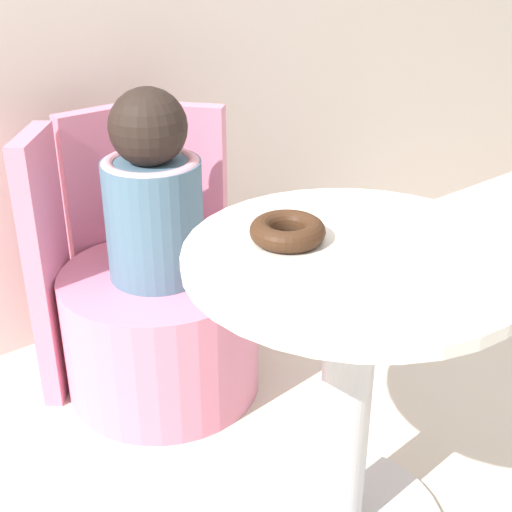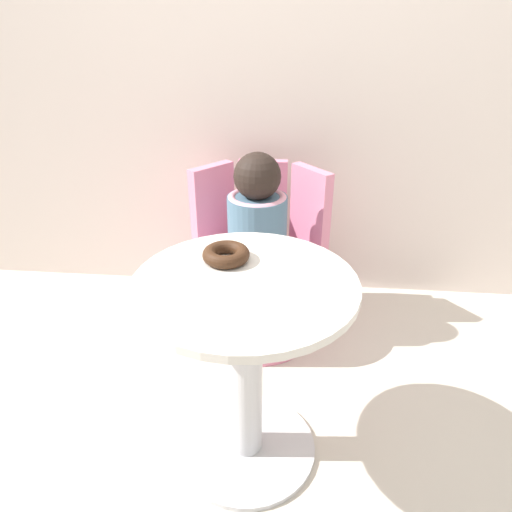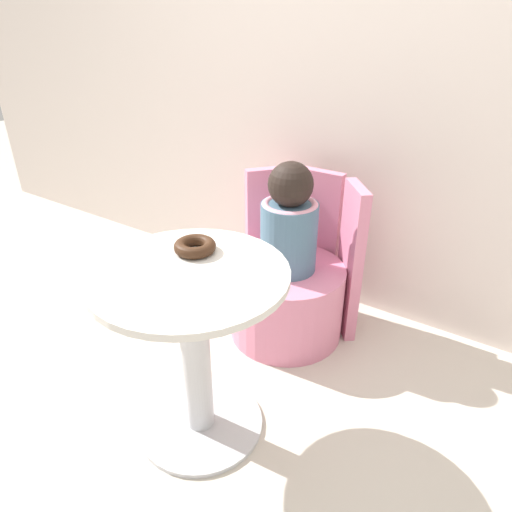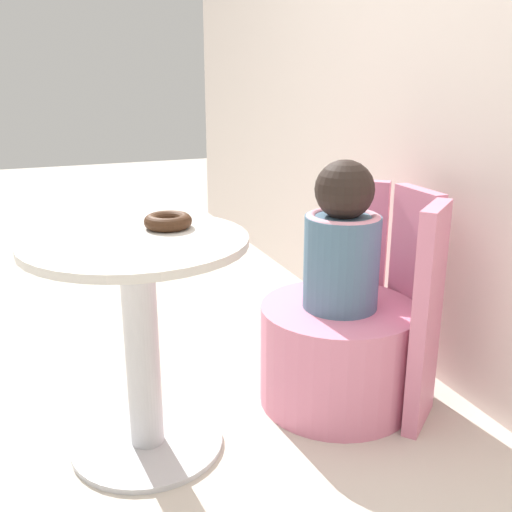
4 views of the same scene
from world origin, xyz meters
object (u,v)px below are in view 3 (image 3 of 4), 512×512
at_px(child_figure, 289,222).
at_px(donut, 195,246).
at_px(tub_chair, 286,300).
at_px(round_table, 194,333).

distance_m(child_figure, donut, 0.59).
relative_size(tub_chair, child_figure, 1.08).
bearing_deg(round_table, donut, 121.77).
height_order(round_table, child_figure, child_figure).
xyz_separation_m(child_figure, donut, (-0.04, -0.57, 0.11)).
bearing_deg(donut, tub_chair, 85.76).
xyz_separation_m(tub_chair, donut, (-0.04, -0.57, 0.52)).
height_order(tub_chair, donut, donut).
bearing_deg(tub_chair, round_table, -87.72).
bearing_deg(child_figure, donut, -94.24).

